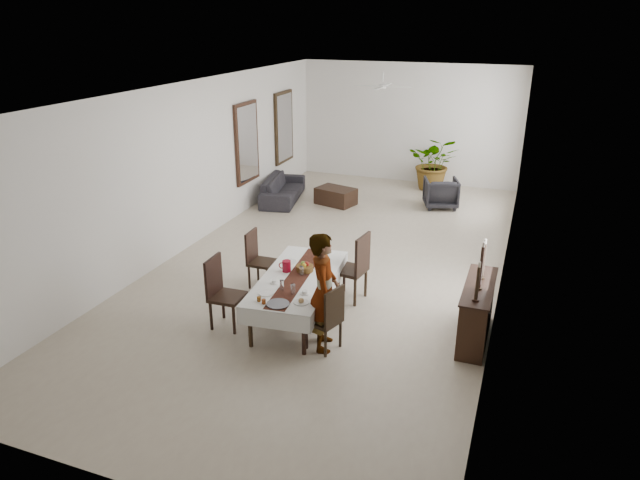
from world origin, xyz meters
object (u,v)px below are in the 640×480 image
at_px(red_pitcher, 287,266).
at_px(sofa, 283,189).
at_px(sideboard_body, 476,313).
at_px(woman, 324,292).
at_px(dining_table_top, 298,278).

bearing_deg(red_pitcher, sofa, 114.72).
height_order(sideboard_body, sofa, sideboard_body).
xyz_separation_m(sideboard_body, sofa, (-5.28, 5.10, -0.12)).
distance_m(woman, sofa, 6.92).
bearing_deg(woman, dining_table_top, 27.19).
height_order(dining_table_top, sofa, dining_table_top).
height_order(woman, sideboard_body, woman).
height_order(woman, sofa, woman).
bearing_deg(sofa, red_pitcher, -166.92).
bearing_deg(sofa, dining_table_top, -165.34).
xyz_separation_m(dining_table_top, sofa, (-2.66, 5.38, -0.35)).
bearing_deg(sideboard_body, dining_table_top, -173.94).
distance_m(woman, sideboard_body, 2.22).
distance_m(dining_table_top, sideboard_body, 2.65).
relative_size(dining_table_top, red_pitcher, 12.00).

